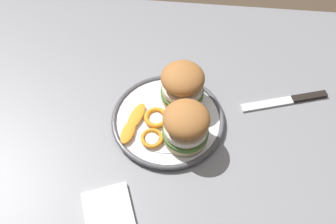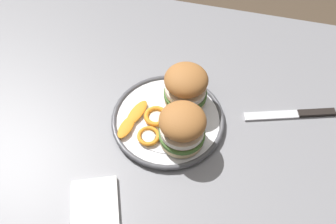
{
  "view_description": "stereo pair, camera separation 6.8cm",
  "coord_description": "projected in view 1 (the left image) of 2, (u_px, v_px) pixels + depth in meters",
  "views": [
    {
      "loc": [
        -0.1,
        0.48,
        1.43
      ],
      "look_at": [
        -0.05,
        -0.01,
        0.74
      ],
      "focal_mm": 39.55,
      "sensor_mm": 36.0,
      "label": 1
    },
    {
      "loc": [
        -0.17,
        0.47,
        1.43
      ],
      "look_at": [
        -0.05,
        -0.01,
        0.74
      ],
      "focal_mm": 39.55,
      "sensor_mm": 36.0,
      "label": 2
    }
  ],
  "objects": [
    {
      "name": "ground_plane",
      "position": [
        155.0,
        222.0,
        1.45
      ],
      "size": [
        8.0,
        8.0,
        0.0
      ],
      "primitive_type": "plane",
      "color": "#4C3D2D"
    },
    {
      "name": "dining_table",
      "position": [
        148.0,
        143.0,
        0.96
      ],
      "size": [
        1.2,
        0.9,
        0.7
      ],
      "color": "gray",
      "rests_on": "ground"
    },
    {
      "name": "dinner_plate",
      "position": [
        168.0,
        119.0,
        0.87
      ],
      "size": [
        0.27,
        0.27,
        0.02
      ],
      "color": "white",
      "rests_on": "dining_table"
    },
    {
      "name": "sandwich_half_left",
      "position": [
        182.0,
        85.0,
        0.86
      ],
      "size": [
        0.11,
        0.11,
        0.1
      ],
      "color": "beige",
      "rests_on": "dinner_plate"
    },
    {
      "name": "sandwich_half_right",
      "position": [
        186.0,
        125.0,
        0.79
      ],
      "size": [
        0.11,
        0.11,
        0.1
      ],
      "color": "beige",
      "rests_on": "dinner_plate"
    },
    {
      "name": "orange_peel_curled",
      "position": [
        156.0,
        118.0,
        0.86
      ],
      "size": [
        0.07,
        0.07,
        0.01
      ],
      "color": "orange",
      "rests_on": "dinner_plate"
    },
    {
      "name": "orange_peel_strip_long",
      "position": [
        136.0,
        116.0,
        0.86
      ],
      "size": [
        0.05,
        0.08,
        0.01
      ],
      "color": "orange",
      "rests_on": "dinner_plate"
    },
    {
      "name": "orange_peel_strip_short",
      "position": [
        128.0,
        132.0,
        0.84
      ],
      "size": [
        0.04,
        0.07,
        0.01
      ],
      "color": "orange",
      "rests_on": "dinner_plate"
    },
    {
      "name": "orange_peel_small_curl",
      "position": [
        152.0,
        138.0,
        0.83
      ],
      "size": [
        0.05,
        0.05,
        0.01
      ],
      "color": "orange",
      "rests_on": "dinner_plate"
    },
    {
      "name": "table_knife",
      "position": [
        290.0,
        100.0,
        0.91
      ],
      "size": [
        0.22,
        0.08,
        0.01
      ],
      "color": "silver",
      "rests_on": "dining_table"
    }
  ]
}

